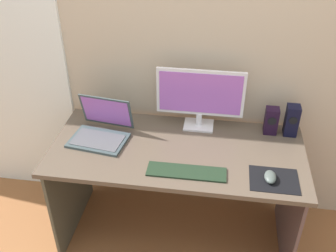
{
  "coord_description": "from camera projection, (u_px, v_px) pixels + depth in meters",
  "views": [
    {
      "loc": [
        0.21,
        -1.76,
        2.05
      ],
      "look_at": [
        -0.05,
        -0.02,
        0.87
      ],
      "focal_mm": 41.63,
      "sensor_mm": 36.0,
      "label": 1
    }
  ],
  "objects": [
    {
      "name": "ground_plane",
      "position": [
        176.0,
        233.0,
        2.61
      ],
      "size": [
        8.0,
        8.0,
        0.0
      ],
      "primitive_type": "plane",
      "color": "brown"
    },
    {
      "name": "wall_back",
      "position": [
        187.0,
        33.0,
        2.24
      ],
      "size": [
        6.0,
        0.04,
        2.5
      ],
      "primitive_type": "cube",
      "color": "#C1AA91",
      "rests_on": "ground_plane"
    },
    {
      "name": "door_left",
      "position": [
        5.0,
        61.0,
        2.49
      ],
      "size": [
        0.82,
        0.02,
        2.02
      ],
      "primitive_type": "cube",
      "color": "white",
      "rests_on": "ground_plane"
    },
    {
      "name": "desk",
      "position": [
        177.0,
        168.0,
        2.3
      ],
      "size": [
        1.45,
        0.67,
        0.71
      ],
      "color": "brown",
      "rests_on": "ground_plane"
    },
    {
      "name": "monitor",
      "position": [
        200.0,
        96.0,
        2.29
      ],
      "size": [
        0.52,
        0.14,
        0.38
      ],
      "color": "silver",
      "rests_on": "desk"
    },
    {
      "name": "speaker_right",
      "position": [
        292.0,
        120.0,
        2.29
      ],
      "size": [
        0.08,
        0.08,
        0.19
      ],
      "color": "black",
      "rests_on": "desk"
    },
    {
      "name": "speaker_near_monitor",
      "position": [
        271.0,
        121.0,
        2.31
      ],
      "size": [
        0.08,
        0.08,
        0.17
      ],
      "color": "black",
      "rests_on": "desk"
    },
    {
      "name": "laptop",
      "position": [
        101.0,
        130.0,
        2.29
      ],
      "size": [
        0.36,
        0.32,
        0.23
      ],
      "color": "#374446",
      "rests_on": "desk"
    },
    {
      "name": "keyboard_external",
      "position": [
        186.0,
        172.0,
        2.04
      ],
      "size": [
        0.42,
        0.12,
        0.01
      ],
      "primitive_type": "cube",
      "rotation": [
        0.0,
        0.0,
        0.01
      ],
      "color": "black",
      "rests_on": "desk"
    },
    {
      "name": "mousepad",
      "position": [
        274.0,
        180.0,
        2.0
      ],
      "size": [
        0.25,
        0.2,
        0.0
      ],
      "primitive_type": "cube",
      "color": "black",
      "rests_on": "desk"
    },
    {
      "name": "mouse",
      "position": [
        270.0,
        177.0,
        1.98
      ],
      "size": [
        0.06,
        0.1,
        0.04
      ],
      "primitive_type": "ellipsoid",
      "rotation": [
        0.0,
        0.0,
        -0.02
      ],
      "color": "#454E4B",
      "rests_on": "mousepad"
    }
  ]
}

